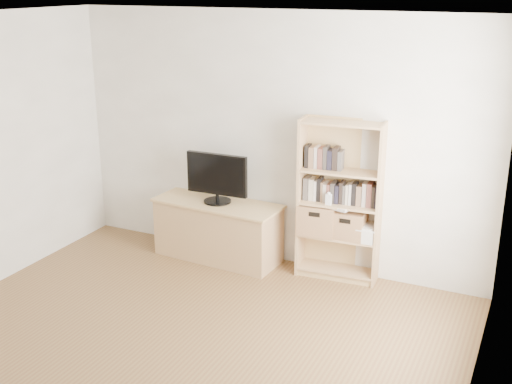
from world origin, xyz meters
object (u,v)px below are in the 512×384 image
Objects in this scene: baby_monitor at (329,199)px; laptop at (337,205)px; basket_right at (348,224)px; bookshelf at (340,201)px; television at (217,178)px; basket_left at (318,218)px; tv_stand at (218,231)px.

laptop is (0.06, 0.09, -0.08)m from baby_monitor.
bookshelf is at bearing 179.97° from basket_right.
bookshelf is at bearing 35.44° from laptop.
television is 2.04× the size of basket_right.
bookshelf is at bearing 3.12° from television.
bookshelf is at bearing 51.38° from baby_monitor.
baby_monitor is 0.33m from basket_right.
baby_monitor is at bearing -1.08° from television.
television is 1.13m from basket_left.
bookshelf is 1.31m from television.
tv_stand is 4.00× the size of laptop.
bookshelf reaches higher than basket_left.
tv_stand is 1.40m from bookshelf.
bookshelf reaches higher than tv_stand.
bookshelf is at bearing 8.28° from tv_stand.
bookshelf is 0.30m from basket_left.
bookshelf is 15.08× the size of baby_monitor.
basket_left is (1.09, 0.08, -0.30)m from television.
television is (-1.30, -0.11, 0.09)m from bookshelf.
basket_left is at bearing -178.81° from bookshelf.
basket_right is (1.40, 0.11, 0.28)m from tv_stand.
basket_left is at bearing 2.91° from television.
baby_monitor reaches higher than basket_left.
television reaches higher than basket_left.
bookshelf reaches higher than baby_monitor.
bookshelf reaches higher than basket_right.
basket_left is 1.12× the size of laptop.
basket_right is 0.22m from laptop.
basket_right is at bearing -2.60° from bookshelf.
television reaches higher than baby_monitor.
television is 6.30× the size of baby_monitor.
tv_stand is at bearing -160.76° from laptop.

